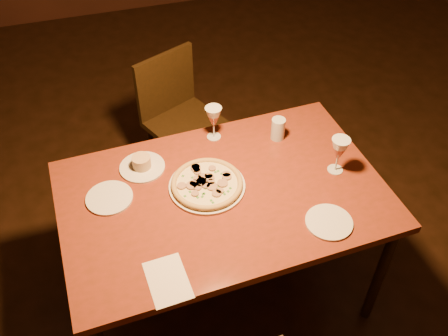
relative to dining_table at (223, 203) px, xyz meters
name	(u,v)px	position (x,y,z in m)	size (l,w,h in m)	color
floor	(260,324)	(0.11, -0.25, -0.66)	(7.00, 7.00, 0.00)	black
dining_table	(223,203)	(0.00, 0.00, 0.00)	(1.38, 0.92, 0.72)	maroon
chair_far	(180,115)	(0.02, 0.91, -0.20)	(0.51, 0.51, 0.81)	black
pizza_plate	(207,184)	(-0.06, 0.05, 0.08)	(0.32, 0.32, 0.04)	silver
ramekin_saucer	(142,165)	(-0.30, 0.25, 0.08)	(0.20, 0.20, 0.06)	silver
wine_glass_far	(214,123)	(0.07, 0.36, 0.15)	(0.08, 0.08, 0.17)	#A65645
wine_glass_right	(338,155)	(0.51, -0.02, 0.15)	(0.08, 0.08, 0.18)	#A65645
water_tumbler	(278,129)	(0.35, 0.26, 0.12)	(0.06, 0.06, 0.11)	#B5BFC6
side_plate_left	(109,198)	(-0.46, 0.11, 0.07)	(0.19, 0.19, 0.01)	silver
side_plate_near	(329,222)	(0.35, -0.28, 0.07)	(0.19, 0.19, 0.01)	silver
menu_card	(168,280)	(-0.32, -0.35, 0.06)	(0.14, 0.20, 0.00)	silver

